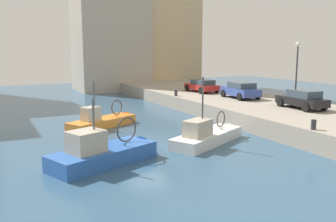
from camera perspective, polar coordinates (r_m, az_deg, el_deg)
The scene contains 12 objects.
water_surface at distance 22.43m, azimuth -3.49°, elevation -4.71°, with size 80.00×80.00×0.00m, color #335675.
quay_wall at distance 28.71m, azimuth 18.11°, elevation -0.77°, with size 9.00×56.00×1.20m, color #9E9384.
fishing_boat_white at distance 22.34m, azimuth 6.49°, elevation -4.44°, with size 6.47×4.36×4.74m.
fishing_boat_orange at distance 27.11m, azimuth -9.58°, elevation -2.06°, with size 6.19×4.16×4.05m.
fishing_boat_blue at distance 18.61m, azimuth -9.15°, elevation -7.37°, with size 6.45×4.01×4.15m.
parked_car_red at distance 37.38m, azimuth 5.26°, elevation 3.95°, with size 2.08×4.06×1.25m.
parked_car_black at distance 28.64m, azimuth 19.99°, elevation 1.74°, with size 2.03×3.96×1.37m.
parked_car_blue at distance 33.14m, azimuth 11.12°, elevation 3.20°, with size 2.27×3.99×1.41m.
mooring_bollard_mid at distance 21.53m, azimuth 21.53°, elevation -1.96°, with size 0.28×0.28×0.55m, color #2D2D33.
mooring_bollard_north at distance 34.17m, azimuth 1.23°, elevation 2.81°, with size 0.28×0.28×0.55m, color #2D2D33.
quay_streetlamp at distance 30.03m, azimuth 19.28°, elevation 7.02°, with size 0.36×0.36×4.83m.
waterfront_building_west at distance 54.09m, azimuth -1.30°, elevation 11.20°, with size 10.33×7.41×13.95m.
Camera 1 is at (-8.49, -19.99, 5.58)m, focal length 39.53 mm.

